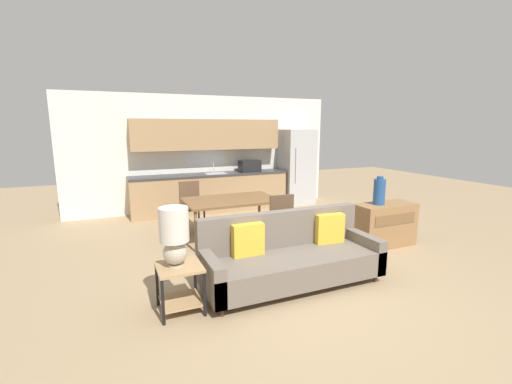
# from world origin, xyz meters

# --- Properties ---
(ground_plane) EXTENTS (20.00, 20.00, 0.00)m
(ground_plane) POSITION_xyz_m (0.00, 0.00, 0.00)
(ground_plane) COLOR #9E8460
(wall_back) EXTENTS (6.40, 0.07, 2.70)m
(wall_back) POSITION_xyz_m (-0.00, 4.63, 1.35)
(wall_back) COLOR silver
(wall_back) RESTS_ON ground_plane
(kitchen_counter) EXTENTS (3.69, 0.65, 2.15)m
(kitchen_counter) POSITION_xyz_m (0.02, 4.33, 0.84)
(kitchen_counter) COLOR tan
(kitchen_counter) RESTS_ON ground_plane
(refrigerator) EXTENTS (0.78, 0.73, 1.91)m
(refrigerator) POSITION_xyz_m (2.28, 4.23, 0.95)
(refrigerator) COLOR #B7BABC
(refrigerator) RESTS_ON ground_plane
(dining_table) EXTENTS (1.60, 1.00, 0.72)m
(dining_table) POSITION_xyz_m (-0.25, 2.15, 0.67)
(dining_table) COLOR brown
(dining_table) RESTS_ON ground_plane
(couch) EXTENTS (2.27, 0.80, 0.90)m
(couch) POSITION_xyz_m (-0.14, 0.18, 0.34)
(couch) COLOR #3D2D1E
(couch) RESTS_ON ground_plane
(side_table) EXTENTS (0.47, 0.47, 0.52)m
(side_table) POSITION_xyz_m (-1.56, 0.05, 0.35)
(side_table) COLOR tan
(side_table) RESTS_ON ground_plane
(table_lamp) EXTENTS (0.31, 0.31, 0.64)m
(table_lamp) POSITION_xyz_m (-1.59, 0.06, 0.87)
(table_lamp) COLOR #B2A893
(table_lamp) RESTS_ON side_table
(credenza) EXTENTS (1.04, 0.45, 0.72)m
(credenza) POSITION_xyz_m (2.01, 0.80, 0.36)
(credenza) COLOR olive
(credenza) RESTS_ON ground_plane
(vase) EXTENTS (0.19, 0.19, 0.46)m
(vase) POSITION_xyz_m (1.86, 0.82, 0.94)
(vase) COLOR #234C84
(vase) RESTS_ON credenza
(dining_chair_far_left) EXTENTS (0.45, 0.45, 0.94)m
(dining_chair_far_left) POSITION_xyz_m (-0.76, 2.99, 0.52)
(dining_chair_far_left) COLOR brown
(dining_chair_far_left) RESTS_ON ground_plane
(dining_chair_near_right) EXTENTS (0.45, 0.45, 0.94)m
(dining_chair_near_right) POSITION_xyz_m (0.26, 1.30, 0.52)
(dining_chair_near_right) COLOR brown
(dining_chair_near_right) RESTS_ON ground_plane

